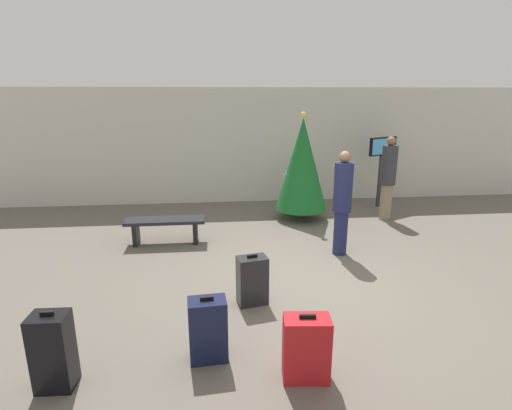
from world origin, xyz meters
name	(u,v)px	position (x,y,z in m)	size (l,w,h in m)	color
ground_plane	(302,284)	(0.00, 0.00, 0.00)	(16.00, 16.00, 0.00)	#665E54
back_wall	(263,146)	(0.00, 4.94, 1.46)	(16.00, 0.20, 2.91)	beige
holiday_tree	(302,164)	(0.65, 3.19, 1.25)	(1.15, 1.15, 2.39)	#4C3319
flight_info_kiosk	(382,159)	(2.82, 4.02, 1.21)	(0.80, 0.44, 1.74)	#333338
waiting_bench	(165,225)	(-2.22, 1.94, 0.36)	(1.48, 0.44, 0.48)	black
traveller_0	(342,201)	(0.90, 1.09, 0.98)	(0.45, 0.45, 1.83)	#1E234C
traveller_1	(388,176)	(2.55, 2.98, 0.99)	(0.36, 0.36, 1.87)	gray
suitcase_0	(208,330)	(-1.38, -1.60, 0.35)	(0.42, 0.29, 0.74)	#141938
suitcase_1	(53,352)	(-2.83, -1.88, 0.39)	(0.36, 0.29, 0.82)	black
suitcase_2	(306,348)	(-0.41, -2.00, 0.34)	(0.48, 0.31, 0.71)	#B2191E
suitcase_3	(252,280)	(-0.80, -0.48, 0.33)	(0.44, 0.33, 0.71)	#232326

